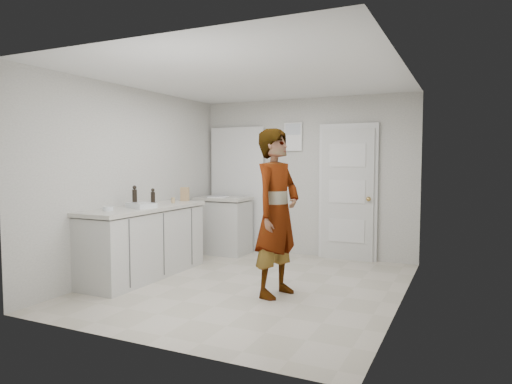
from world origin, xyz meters
The scene contains 12 objects.
ground centered at (0.00, 0.00, 0.00)m, with size 4.00×4.00×0.00m, color #AEA692.
room_shell centered at (-0.17, 1.95, 1.02)m, with size 4.00×4.00×4.00m.
main_counter centered at (-1.45, -0.20, 0.43)m, with size 0.64×1.96×0.93m.
side_counter centered at (-1.25, 1.55, 0.43)m, with size 0.84×0.61×0.93m.
person centered at (0.43, -0.24, 0.94)m, with size 0.69×0.45×1.88m, color silver.
cake_mix_box centered at (-1.42, 0.70, 1.03)m, with size 0.12×0.06×0.20m, color #916A48.
spice_jar centered at (-1.38, 0.34, 0.96)m, with size 0.05×0.05×0.08m, color tan.
oil_cruet_a centered at (-1.46, -0.01, 1.03)m, with size 0.06×0.06×0.23m.
oil_cruet_b centered at (-1.53, -0.29, 1.06)m, with size 0.06×0.06×0.28m.
baking_dish centered at (-1.38, -0.35, 0.95)m, with size 0.42×0.36×0.06m.
egg_bowl centered at (-1.52, -0.79, 0.95)m, with size 0.12×0.12×0.05m.
papers centered at (-1.29, 1.46, 0.93)m, with size 0.25×0.32×0.01m, color white.
Camera 1 is at (2.37, -4.93, 1.53)m, focal length 32.00 mm.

